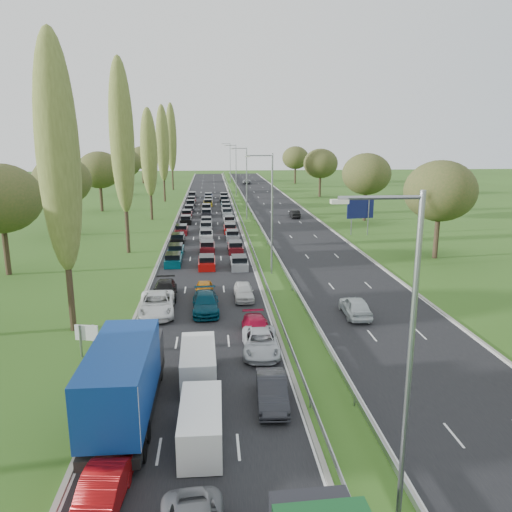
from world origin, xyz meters
name	(u,v)px	position (x,y,z in m)	size (l,w,h in m)	color
ground	(246,217)	(4.50, 80.00, 0.00)	(260.00, 260.00, 0.00)	#2E5219
near_carriageway	(207,216)	(-2.25, 82.50, 0.00)	(10.50, 215.00, 0.04)	black
far_carriageway	(282,215)	(11.25, 82.50, 0.00)	(10.50, 215.00, 0.04)	black
central_reservation	(245,212)	(4.50, 82.50, 0.55)	(2.36, 215.00, 0.32)	gray
lamp_columns	(247,184)	(4.50, 78.00, 6.00)	(0.18, 140.18, 12.00)	gray
poplar_row	(139,146)	(-11.50, 68.17, 12.39)	(2.80, 127.80, 22.44)	#2D2116
woodland_left	(55,183)	(-22.00, 62.63, 7.68)	(8.00, 166.00, 11.10)	#2D2116
woodland_right	(384,178)	(24.00, 66.67, 7.68)	(8.00, 153.00, 11.10)	#2D2116
traffic_queue_fill	(207,218)	(-2.20, 77.45, 0.44)	(9.12, 68.95, 0.80)	#053F4C
near_car_1	(101,494)	(-5.73, 10.56, 0.72)	(1.48, 4.26, 1.40)	#92080B
near_car_2	(157,304)	(-5.88, 31.90, 0.82)	(2.67, 5.78, 1.61)	white
near_car_3	(165,290)	(-5.59, 35.91, 0.72)	(1.96, 4.81, 1.40)	black
near_car_7	(206,303)	(-2.09, 31.97, 0.76)	(2.06, 5.08, 1.47)	#043346
near_car_8	(204,290)	(-2.23, 35.84, 0.67)	(1.54, 3.82, 1.30)	#C5730D
near_car_9	(272,391)	(1.44, 17.54, 0.74)	(1.51, 4.34, 1.43)	black
near_car_10	(261,342)	(1.48, 23.96, 0.70)	(2.27, 4.91, 1.37)	#B7BBC1
near_car_11	(257,328)	(1.49, 26.53, 0.67)	(1.82, 4.48, 1.30)	maroon
near_car_12	(244,291)	(1.13, 34.93, 0.71)	(1.64, 4.07, 1.39)	silver
far_car_0	(355,306)	(9.43, 30.02, 0.79)	(1.82, 4.52, 1.54)	silver
far_car_1	(295,214)	(12.87, 78.81, 0.68)	(1.40, 4.01, 1.32)	black
far_car_2	(247,181)	(9.35, 145.36, 0.74)	(2.38, 5.15, 1.43)	gray
blue_lorry	(125,379)	(-5.77, 16.81, 2.13)	(2.72, 9.78, 4.13)	black
white_van_front	(201,422)	(-2.13, 14.60, 0.98)	(1.85, 4.73, 1.90)	white
white_van_rear	(198,362)	(-2.39, 20.72, 1.01)	(1.92, 4.91, 1.97)	silver
info_sign	(87,336)	(-9.40, 24.34, 1.37)	(1.49, 0.41, 2.10)	gray
direction_sign	(360,210)	(19.40, 62.41, 3.57)	(3.97, 0.70, 5.20)	gray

